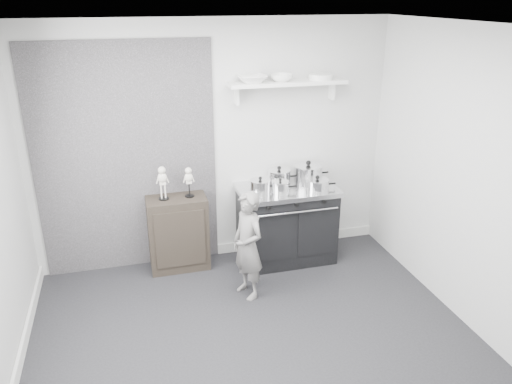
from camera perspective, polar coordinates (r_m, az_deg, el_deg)
ground at (r=4.62m, az=0.15°, el=-17.34°), size 4.00×4.00×0.00m
room_shell at (r=3.92m, az=-1.66°, el=2.77°), size 4.02×3.62×2.71m
wall_shelf at (r=5.50m, az=3.62°, el=12.24°), size 1.30×0.26×0.24m
stove at (r=5.77m, az=3.48°, el=-3.57°), size 1.11×0.69×0.89m
side_cabinet at (r=5.67m, az=-8.89°, el=-4.62°), size 0.65×0.38×0.85m
child at (r=5.01m, az=-0.93°, el=-6.15°), size 0.40×0.48×1.13m
pot_front_left at (r=5.41m, az=0.49°, el=0.65°), size 0.32×0.23×0.19m
pot_back_left at (r=5.68m, az=2.65°, el=1.76°), size 0.35×0.26×0.21m
pot_back_right at (r=5.77m, az=5.97°, el=2.14°), size 0.42×0.33×0.26m
pot_front_right at (r=5.55m, az=7.01°, el=0.87°), size 0.35×0.27×0.17m
pot_front_center at (r=5.42m, az=2.79°, el=0.59°), size 0.28×0.19×0.17m
skeleton_full at (r=5.41m, az=-10.64°, el=1.29°), size 0.12×0.08×0.43m
skeleton_torso at (r=5.44m, az=-7.69°, el=1.37°), size 0.11×0.07×0.38m
bowl_large at (r=5.37m, az=-0.46°, el=12.81°), size 0.32×0.32×0.08m
bowl_small at (r=5.46m, az=2.93°, el=12.92°), size 0.24×0.24×0.08m
plate_stack at (r=5.62m, az=7.38°, el=12.94°), size 0.26×0.26×0.06m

